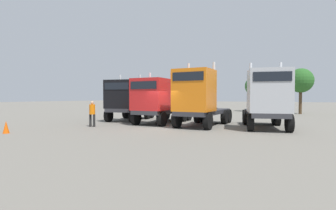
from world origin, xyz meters
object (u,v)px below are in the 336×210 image
(visitor_in_hivis, at_px, (92,112))
(traffic_cone_near, at_px, (6,127))
(semi_truck_silver, at_px, (267,98))
(semi_truck_orange, at_px, (198,98))
(semi_truck_red, at_px, (157,101))
(semi_truck_black, at_px, (126,100))

(visitor_in_hivis, height_order, traffic_cone_near, visitor_in_hivis)
(semi_truck_silver, bearing_deg, semi_truck_orange, -94.10)
(semi_truck_red, distance_m, visitor_in_hivis, 4.85)
(semi_truck_red, xyz_separation_m, visitor_in_hivis, (-2.99, -3.73, -0.75))
(semi_truck_orange, xyz_separation_m, visitor_in_hivis, (-6.57, -3.43, -0.96))
(semi_truck_red, xyz_separation_m, semi_truck_silver, (7.94, 0.65, 0.19))
(semi_truck_orange, height_order, visitor_in_hivis, semi_truck_orange)
(semi_truck_red, relative_size, traffic_cone_near, 9.09)
(semi_truck_orange, height_order, traffic_cone_near, semi_truck_orange)
(semi_truck_orange, bearing_deg, semi_truck_silver, 100.54)
(semi_truck_orange, bearing_deg, semi_truck_black, -101.46)
(semi_truck_red, bearing_deg, semi_truck_orange, 81.89)
(semi_truck_black, bearing_deg, visitor_in_hivis, -5.71)
(semi_truck_silver, height_order, visitor_in_hivis, semi_truck_silver)
(semi_truck_black, distance_m, semi_truck_red, 3.79)
(semi_truck_orange, xyz_separation_m, semi_truck_silver, (4.36, 0.95, -0.01))
(semi_truck_black, height_order, semi_truck_red, semi_truck_black)
(semi_truck_black, distance_m, visitor_in_hivis, 4.78)
(semi_truck_black, bearing_deg, traffic_cone_near, -21.21)
(visitor_in_hivis, relative_size, traffic_cone_near, 2.53)
(semi_truck_red, bearing_deg, visitor_in_hivis, -41.97)
(semi_truck_black, relative_size, semi_truck_silver, 0.96)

